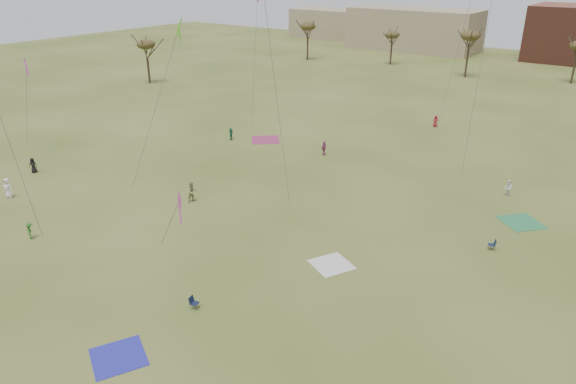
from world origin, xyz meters
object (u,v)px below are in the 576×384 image
Objects in this scene: flyer_near_center at (30,231)px; camp_chair_right at (492,247)px; flyer_near_left at (8,188)px; camp_chair_center at (194,305)px.

camp_chair_right is (31.32, 20.44, -0.45)m from flyer_near_center.
flyer_near_center is 1.63× the size of camp_chair_right.
camp_chair_center is (27.27, -2.20, -0.73)m from flyer_near_left.
flyer_near_left is at bearing -90.10° from camp_chair_right.
flyer_near_left is 1.39× the size of flyer_near_center.
flyer_near_left is 10.06m from flyer_near_center.
flyer_near_center is 37.40m from camp_chair_right.
camp_chair_center is 1.00× the size of camp_chair_right.
flyer_near_center is 17.81m from camp_chair_center.
camp_chair_right is (13.55, 19.36, 0.00)m from camp_chair_center.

